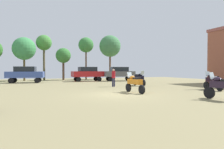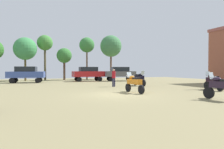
{
  "view_description": "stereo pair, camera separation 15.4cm",
  "coord_description": "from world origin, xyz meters",
  "px_view_note": "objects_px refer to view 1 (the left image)",
  "views": [
    {
      "loc": [
        -5.04,
        -12.13,
        1.64
      ],
      "look_at": [
        1.09,
        3.97,
        1.23
      ],
      "focal_mm": 32.54,
      "sensor_mm": 36.0,
      "label": 1
    },
    {
      "loc": [
        -4.9,
        -12.18,
        1.64
      ],
      "look_at": [
        1.09,
        3.97,
        1.23
      ],
      "focal_mm": 32.54,
      "sensor_mm": 36.0,
      "label": 2
    }
  ],
  "objects_px": {
    "car_1": "(25,73)",
    "person_2": "(113,76)",
    "tree_3": "(63,56)",
    "tree_1": "(86,45)",
    "tree_6": "(110,46)",
    "tree_8": "(44,43)",
    "car_3": "(119,73)",
    "motorcycle_3": "(134,83)",
    "car_2": "(88,73)",
    "motorcycle_7": "(222,86)",
    "motorcycle_1": "(213,81)",
    "motorcycle_4": "(139,78)",
    "tree_2": "(24,49)"
  },
  "relations": [
    {
      "from": "motorcycle_4",
      "to": "tree_2",
      "type": "bearing_deg",
      "value": -56.12
    },
    {
      "from": "motorcycle_1",
      "to": "motorcycle_7",
      "type": "height_order",
      "value": "motorcycle_7"
    },
    {
      "from": "motorcycle_4",
      "to": "tree_1",
      "type": "distance_m",
      "value": 15.38
    },
    {
      "from": "motorcycle_3",
      "to": "car_2",
      "type": "relative_size",
      "value": 0.51
    },
    {
      "from": "tree_2",
      "to": "person_2",
      "type": "bearing_deg",
      "value": -58.52
    },
    {
      "from": "car_1",
      "to": "person_2",
      "type": "bearing_deg",
      "value": -129.16
    },
    {
      "from": "motorcycle_3",
      "to": "tree_8",
      "type": "height_order",
      "value": "tree_8"
    },
    {
      "from": "motorcycle_7",
      "to": "tree_8",
      "type": "distance_m",
      "value": 26.43
    },
    {
      "from": "motorcycle_1",
      "to": "tree_8",
      "type": "distance_m",
      "value": 24.22
    },
    {
      "from": "car_2",
      "to": "tree_8",
      "type": "distance_m",
      "value": 8.74
    },
    {
      "from": "car_1",
      "to": "person_2",
      "type": "relative_size",
      "value": 2.69
    },
    {
      "from": "car_1",
      "to": "motorcycle_4",
      "type": "bearing_deg",
      "value": -120.56
    },
    {
      "from": "motorcycle_7",
      "to": "car_2",
      "type": "distance_m",
      "value": 19.79
    },
    {
      "from": "motorcycle_4",
      "to": "person_2",
      "type": "xyz_separation_m",
      "value": [
        -2.78,
        -0.05,
        0.25
      ]
    },
    {
      "from": "tree_1",
      "to": "motorcycle_1",
      "type": "bearing_deg",
      "value": -75.44
    },
    {
      "from": "motorcycle_7",
      "to": "car_3",
      "type": "bearing_deg",
      "value": 73.43
    },
    {
      "from": "car_1",
      "to": "tree_3",
      "type": "bearing_deg",
      "value": -38.73
    },
    {
      "from": "motorcycle_4",
      "to": "tree_8",
      "type": "height_order",
      "value": "tree_8"
    },
    {
      "from": "car_2",
      "to": "tree_1",
      "type": "relative_size",
      "value": 0.64
    },
    {
      "from": "car_1",
      "to": "car_3",
      "type": "height_order",
      "value": "same"
    },
    {
      "from": "tree_3",
      "to": "car_3",
      "type": "bearing_deg",
      "value": -34.29
    },
    {
      "from": "motorcycle_3",
      "to": "car_3",
      "type": "distance_m",
      "value": 14.89
    },
    {
      "from": "car_3",
      "to": "person_2",
      "type": "relative_size",
      "value": 2.66
    },
    {
      "from": "motorcycle_1",
      "to": "person_2",
      "type": "height_order",
      "value": "person_2"
    },
    {
      "from": "motorcycle_3",
      "to": "motorcycle_4",
      "type": "distance_m",
      "value": 6.19
    },
    {
      "from": "motorcycle_4",
      "to": "tree_2",
      "type": "distance_m",
      "value": 18.07
    },
    {
      "from": "motorcycle_1",
      "to": "car_1",
      "type": "xyz_separation_m",
      "value": [
        -14.19,
        14.97,
        0.44
      ]
    },
    {
      "from": "motorcycle_3",
      "to": "person_2",
      "type": "bearing_deg",
      "value": 77.73
    },
    {
      "from": "motorcycle_7",
      "to": "tree_6",
      "type": "xyz_separation_m",
      "value": [
        2.5,
        23.96,
        4.81
      ]
    },
    {
      "from": "motorcycle_4",
      "to": "tree_8",
      "type": "relative_size",
      "value": 0.31
    },
    {
      "from": "car_2",
      "to": "person_2",
      "type": "height_order",
      "value": "car_2"
    },
    {
      "from": "motorcycle_3",
      "to": "car_2",
      "type": "bearing_deg",
      "value": 81.39
    },
    {
      "from": "car_3",
      "to": "tree_1",
      "type": "height_order",
      "value": "tree_1"
    },
    {
      "from": "tree_1",
      "to": "tree_6",
      "type": "distance_m",
      "value": 4.02
    },
    {
      "from": "motorcycle_7",
      "to": "car_1",
      "type": "bearing_deg",
      "value": 108.08
    },
    {
      "from": "car_3",
      "to": "tree_3",
      "type": "bearing_deg",
      "value": 62.57
    },
    {
      "from": "motorcycle_4",
      "to": "motorcycle_7",
      "type": "height_order",
      "value": "motorcycle_4"
    },
    {
      "from": "tree_3",
      "to": "tree_8",
      "type": "height_order",
      "value": "tree_8"
    },
    {
      "from": "car_3",
      "to": "tree_1",
      "type": "relative_size",
      "value": 0.65
    },
    {
      "from": "car_2",
      "to": "motorcycle_1",
      "type": "bearing_deg",
      "value": -160.99
    },
    {
      "from": "car_1",
      "to": "tree_1",
      "type": "relative_size",
      "value": 0.66
    },
    {
      "from": "motorcycle_1",
      "to": "tree_2",
      "type": "relative_size",
      "value": 0.35
    },
    {
      "from": "motorcycle_7",
      "to": "car_2",
      "type": "height_order",
      "value": "car_2"
    },
    {
      "from": "car_3",
      "to": "tree_6",
      "type": "bearing_deg",
      "value": 1.35
    },
    {
      "from": "car_3",
      "to": "tree_6",
      "type": "height_order",
      "value": "tree_6"
    },
    {
      "from": "motorcycle_3",
      "to": "tree_3",
      "type": "bearing_deg",
      "value": 90.01
    },
    {
      "from": "motorcycle_3",
      "to": "car_1",
      "type": "relative_size",
      "value": 0.49
    },
    {
      "from": "motorcycle_3",
      "to": "car_3",
      "type": "xyz_separation_m",
      "value": [
        4.79,
        14.09,
        0.46
      ]
    },
    {
      "from": "tree_1",
      "to": "tree_6",
      "type": "xyz_separation_m",
      "value": [
        3.99,
        -0.51,
        -0.05
      ]
    },
    {
      "from": "motorcycle_3",
      "to": "tree_2",
      "type": "height_order",
      "value": "tree_2"
    }
  ]
}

